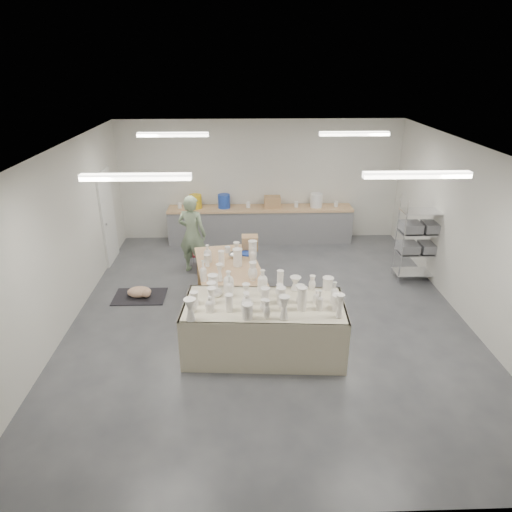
{
  "coord_description": "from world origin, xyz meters",
  "views": [
    {
      "loc": [
        -0.47,
        -7.23,
        4.32
      ],
      "look_at": [
        -0.22,
        0.29,
        1.05
      ],
      "focal_mm": 32.0,
      "sensor_mm": 36.0,
      "label": 1
    }
  ],
  "objects_px": {
    "potter": "(192,234)",
    "red_stool": "(195,255)",
    "drying_table": "(264,326)",
    "work_table": "(233,266)"
  },
  "relations": [
    {
      "from": "drying_table",
      "to": "work_table",
      "type": "xyz_separation_m",
      "value": [
        -0.5,
        1.5,
        0.37
      ]
    },
    {
      "from": "drying_table",
      "to": "work_table",
      "type": "relative_size",
      "value": 1.08
    },
    {
      "from": "drying_table",
      "to": "work_table",
      "type": "height_order",
      "value": "drying_table"
    },
    {
      "from": "work_table",
      "to": "potter",
      "type": "relative_size",
      "value": 1.37
    },
    {
      "from": "work_table",
      "to": "red_stool",
      "type": "height_order",
      "value": "work_table"
    },
    {
      "from": "potter",
      "to": "red_stool",
      "type": "distance_m",
      "value": 0.65
    },
    {
      "from": "potter",
      "to": "red_stool",
      "type": "bearing_deg",
      "value": -70.97
    },
    {
      "from": "drying_table",
      "to": "potter",
      "type": "xyz_separation_m",
      "value": [
        -1.39,
        3.07,
        0.39
      ]
    },
    {
      "from": "drying_table",
      "to": "potter",
      "type": "bearing_deg",
      "value": 118.15
    },
    {
      "from": "drying_table",
      "to": "work_table",
      "type": "distance_m",
      "value": 1.62
    }
  ]
}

